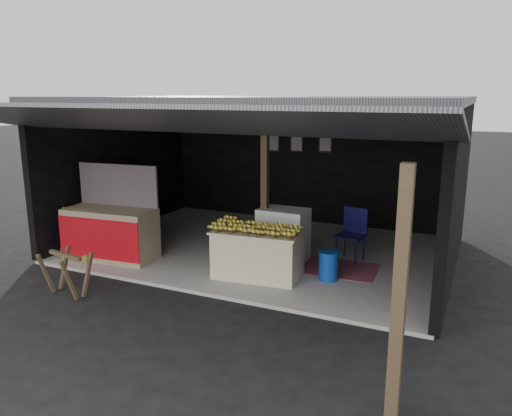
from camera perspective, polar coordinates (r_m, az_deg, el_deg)
The scene contains 13 objects.
ground at distance 7.95m, azimuth -6.68°, elevation -9.85°, with size 80.00×80.00×0.00m, color black.
concrete_slab at distance 10.02m, azimuth 0.80°, elevation -4.72°, with size 7.00×5.00×0.06m, color gray.
shophouse at distance 9.89m, azimuth 1.60°, elevation 7.30°, with size 7.40×7.29×3.02m.
banana_table at distance 8.39m, azimuth 0.26°, elevation -5.14°, with size 1.55×1.04×0.80m.
banana_pile at distance 8.26m, azimuth 0.26°, elevation -1.98°, with size 1.35×0.81×0.16m, color gold, non-canonical shape.
white_crate at distance 9.16m, azimuth 3.12°, elevation -3.07°, with size 0.88×0.62×0.97m.
neighbor_stall at distance 9.65m, azimuth -16.24°, elevation -2.56°, with size 1.74×0.90×1.73m.
green_signboard at distance 9.79m, azimuth -19.99°, elevation -2.86°, with size 0.64×0.04×0.96m, color black.
sawhorse at distance 8.28m, azimuth -20.86°, elevation -6.52°, with size 0.71×0.68×0.68m.
water_barrel at distance 8.35m, azimuth 8.27°, elevation -6.64°, with size 0.31×0.31×0.46m, color #0E3B9B.
plastic_chair at distance 9.31m, azimuth 11.01°, elevation -2.47°, with size 0.52×0.52×0.97m.
magenta_rug at distance 8.98m, azimuth 8.83°, elevation -6.77°, with size 1.50×1.00×0.01m, color maroon.
picture_frames at distance 11.89m, azimuth 4.84°, elevation 7.39°, with size 1.62×0.04×0.46m.
Camera 1 is at (3.89, -6.22, 3.06)m, focal length 35.00 mm.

